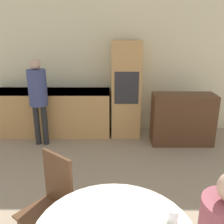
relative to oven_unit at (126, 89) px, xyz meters
The scene contains 7 objects.
wall_back 0.57m from the oven_unit, 128.72° to the left, with size 6.38×0.05×2.60m.
kitchen_counter 1.54m from the oven_unit, behind, with size 2.29×0.60×0.91m.
oven_unit is the anchor object (origin of this frame).
sideboard 1.21m from the oven_unit, 23.05° to the right, with size 1.12×0.45×0.94m.
chair_far_left 2.98m from the oven_unit, 105.96° to the right, with size 0.56×0.56×0.97m.
person_standing 1.65m from the oven_unit, 162.07° to the right, with size 0.32×0.32×1.58m.
cup 3.33m from the oven_unit, 86.84° to the right, with size 0.07×0.07×0.09m.
Camera 1 is at (0.02, 0.20, 2.03)m, focal length 40.00 mm.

